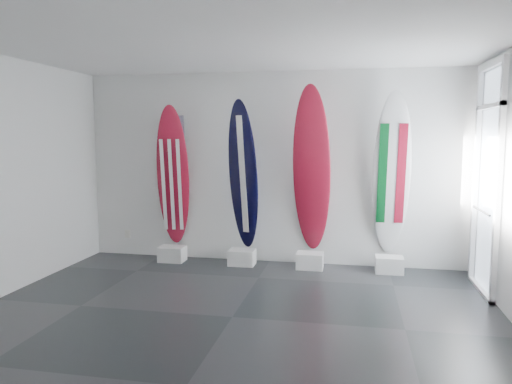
% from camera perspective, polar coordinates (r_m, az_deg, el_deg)
% --- Properties ---
extents(floor, '(6.00, 6.00, 0.00)m').
position_cam_1_polar(floor, '(5.60, -2.78, -14.40)').
color(floor, black).
rests_on(floor, ground).
extents(ceiling, '(6.00, 6.00, 0.00)m').
position_cam_1_polar(ceiling, '(5.33, -2.97, 17.34)').
color(ceiling, white).
rests_on(ceiling, wall_back).
extents(wall_back, '(6.00, 0.00, 6.00)m').
position_cam_1_polar(wall_back, '(7.70, 1.67, 2.81)').
color(wall_back, white).
rests_on(wall_back, ground).
extents(wall_front, '(6.00, 0.00, 6.00)m').
position_cam_1_polar(wall_front, '(2.92, -14.94, -3.59)').
color(wall_front, white).
rests_on(wall_front, ground).
extents(display_block_usa, '(0.40, 0.30, 0.24)m').
position_cam_1_polar(display_block_usa, '(8.01, -9.77, -7.14)').
color(display_block_usa, white).
rests_on(display_block_usa, floor).
extents(surfboard_usa, '(0.58, 0.53, 2.26)m').
position_cam_1_polar(surfboard_usa, '(7.90, -9.69, 1.81)').
color(surfboard_usa, maroon).
rests_on(surfboard_usa, display_block_usa).
extents(display_block_navy, '(0.40, 0.30, 0.24)m').
position_cam_1_polar(display_block_navy, '(7.68, -1.65, -7.65)').
color(display_block_navy, white).
rests_on(display_block_navy, floor).
extents(surfboard_navy, '(0.61, 0.50, 2.33)m').
position_cam_1_polar(surfboard_navy, '(7.56, -1.51, 1.99)').
color(surfboard_navy, black).
rests_on(surfboard_navy, display_block_navy).
extents(display_block_swiss, '(0.40, 0.30, 0.24)m').
position_cam_1_polar(display_block_swiss, '(7.52, 6.32, -7.99)').
color(display_block_swiss, white).
rests_on(display_block_swiss, floor).
extents(surfboard_swiss, '(0.62, 0.51, 2.53)m').
position_cam_1_polar(surfboard_swiss, '(7.40, 6.53, 2.61)').
color(surfboard_swiss, maroon).
rests_on(surfboard_swiss, display_block_swiss).
extents(display_block_italy, '(0.40, 0.30, 0.24)m').
position_cam_1_polar(display_block_italy, '(7.52, 15.32, -8.19)').
color(display_block_italy, white).
rests_on(display_block_italy, floor).
extents(surfboard_italy, '(0.58, 0.50, 2.42)m').
position_cam_1_polar(surfboard_italy, '(7.40, 15.57, 1.97)').
color(surfboard_italy, silver).
rests_on(surfboard_italy, display_block_italy).
extents(wall_outlet, '(0.09, 0.02, 0.13)m').
position_cam_1_polar(wall_outlet, '(8.58, -14.79, -4.77)').
color(wall_outlet, silver).
rests_on(wall_outlet, wall_back).
extents(glass_door, '(0.12, 1.16, 2.85)m').
position_cam_1_polar(glass_door, '(6.86, 25.48, 1.09)').
color(glass_door, white).
rests_on(glass_door, floor).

